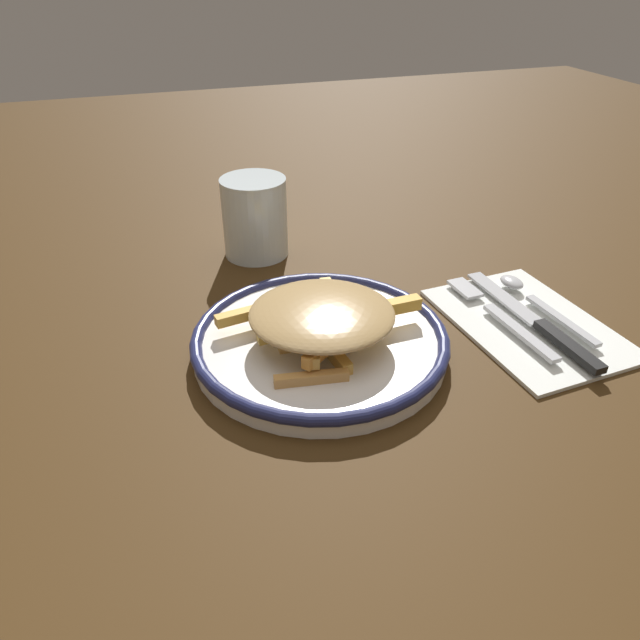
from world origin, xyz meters
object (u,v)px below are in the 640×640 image
(plate, at_px, (320,341))
(fries_heap, at_px, (323,317))
(water_glass, at_px, (255,217))
(spoon, at_px, (530,296))
(napkin, at_px, (528,322))
(knife, at_px, (541,325))
(fork, at_px, (499,316))

(plate, relative_size, fries_heap, 1.25)
(fries_heap, xyz_separation_m, water_glass, (-0.01, 0.24, 0.01))
(spoon, bearing_deg, water_glass, 138.89)
(napkin, bearing_deg, fries_heap, 174.66)
(napkin, height_order, water_glass, water_glass)
(knife, bearing_deg, napkin, 92.85)
(napkin, bearing_deg, plate, 173.88)
(knife, xyz_separation_m, water_glass, (-0.24, 0.28, 0.04))
(plate, distance_m, napkin, 0.23)
(plate, xyz_separation_m, spoon, (0.25, 0.01, -0.00))
(water_glass, bearing_deg, spoon, -41.11)
(fries_heap, height_order, napkin, fries_heap)
(fork, distance_m, spoon, 0.06)
(fries_heap, bearing_deg, water_glass, 92.69)
(plate, relative_size, water_glass, 2.52)
(knife, bearing_deg, fries_heap, 169.98)
(fries_heap, relative_size, knife, 0.98)
(napkin, height_order, knife, knife)
(fries_heap, xyz_separation_m, knife, (0.23, -0.04, -0.03))
(napkin, height_order, spoon, spoon)
(napkin, relative_size, spoon, 1.35)
(knife, xyz_separation_m, spoon, (0.02, 0.05, 0.00))
(knife, distance_m, water_glass, 0.37)
(spoon, bearing_deg, plate, -177.65)
(water_glass, bearing_deg, knife, -49.92)
(fork, relative_size, spoon, 1.16)
(fries_heap, relative_size, napkin, 1.00)
(fork, distance_m, water_glass, 0.33)
(spoon, xyz_separation_m, water_glass, (-0.26, 0.23, 0.04))
(napkin, xyz_separation_m, knife, (0.00, -0.02, 0.01))
(napkin, relative_size, knife, 0.98)
(fries_heap, bearing_deg, plate, 125.35)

